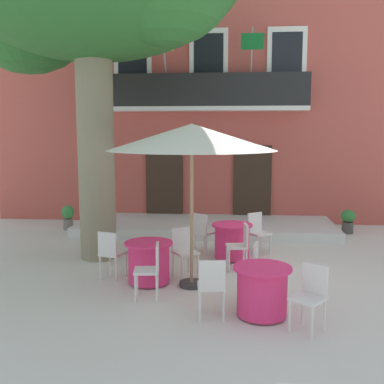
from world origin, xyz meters
name	(u,v)px	position (x,y,z in m)	size (l,w,h in m)	color
ground_plane	(233,275)	(0.00, 0.00, 0.00)	(120.00, 120.00, 0.00)	beige
building_facade	(212,99)	(-0.76, 6.99, 3.75)	(13.00, 5.09, 7.50)	#B24C42
entrance_step_platform	(206,226)	(-0.76, 3.81, 0.12)	(6.92, 2.37, 0.25)	silver
cafe_table_near_tree	(232,241)	(-0.04, 1.10, 0.39)	(0.86, 0.86, 0.76)	#E52D66
cafe_chair_near_tree_0	(203,230)	(-0.68, 1.50, 0.53)	(0.56, 0.56, 0.91)	silver
cafe_chair_near_tree_1	(241,243)	(0.13, 0.37, 0.53)	(0.45, 0.45, 0.91)	silver
cafe_chair_near_tree_2	(257,230)	(0.53, 1.61, 0.53)	(0.56, 0.56, 0.91)	silver
cafe_table_middle	(149,262)	(-1.52, -0.61, 0.39)	(0.86, 0.86, 0.76)	#E52D66
cafe_chair_middle_0	(111,251)	(-2.26, -0.46, 0.53)	(0.50, 0.50, 0.91)	silver
cafe_chair_middle_1	(151,267)	(-1.34, -1.34, 0.53)	(0.45, 0.45, 0.91)	silver
cafe_chair_middle_2	(183,248)	(-0.95, -0.12, 0.53)	(0.56, 0.56, 0.91)	silver
cafe_table_front	(262,291)	(0.41, -1.92, 0.39)	(0.86, 0.86, 0.76)	#E52D66
cafe_chair_front_0	(261,267)	(0.45, -1.17, 0.53)	(0.45, 0.45, 0.91)	silver
cafe_chair_front_1	(212,284)	(-0.32, -2.08, 0.53)	(0.44, 0.44, 0.91)	silver
cafe_chair_front_2	(311,293)	(1.05, -2.33, 0.53)	(0.56, 0.56, 0.91)	silver
cafe_umbrella	(192,138)	(-0.74, -0.70, 2.61)	(2.90, 2.90, 2.85)	#997A56
ground_planter_left	(68,216)	(-4.57, 3.63, 0.38)	(0.34, 0.34, 0.68)	slate
ground_planter_right	(348,220)	(3.05, 3.86, 0.36)	(0.38, 0.38, 0.64)	#47423D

